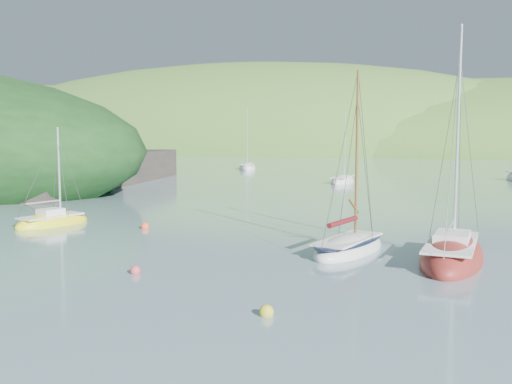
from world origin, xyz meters
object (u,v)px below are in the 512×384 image
(daysailer_white, at_px, (349,247))
(sloop_red, at_px, (452,257))
(distant_sloop_a, at_px, (343,182))
(distant_sloop_c, at_px, (247,168))
(sailboat_yellow, at_px, (52,223))

(daysailer_white, bearing_deg, sloop_red, 6.83)
(daysailer_white, distance_m, distant_sloop_a, 38.97)
(distant_sloop_a, distance_m, distant_sloop_c, 27.80)
(sloop_red, height_order, distant_sloop_c, sloop_red)
(daysailer_white, bearing_deg, sailboat_yellow, -171.57)
(sailboat_yellow, xyz_separation_m, distant_sloop_a, (11.06, 36.38, -0.01))
(sloop_red, distance_m, sailboat_yellow, 23.56)
(daysailer_white, xyz_separation_m, distant_sloop_a, (-7.70, 38.20, -0.05))
(daysailer_white, relative_size, distant_sloop_a, 1.05)
(sailboat_yellow, height_order, distant_sloop_c, distant_sloop_c)
(daysailer_white, bearing_deg, distant_sloop_c, 128.77)
(sloop_red, height_order, distant_sloop_a, sloop_red)
(sailboat_yellow, height_order, distant_sloop_a, distant_sloop_a)
(sloop_red, bearing_deg, distant_sloop_c, 122.40)
(sailboat_yellow, distance_m, distant_sloop_a, 38.03)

